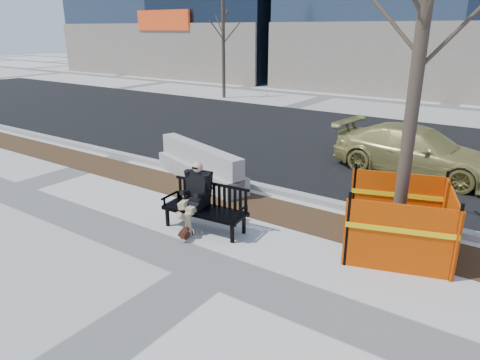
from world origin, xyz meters
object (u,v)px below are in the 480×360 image
Objects in this scene: seated_man at (197,226)px; sedan at (414,174)px; bench at (205,229)px; jersey_barrier_left at (201,181)px; tree_fence at (394,249)px.

sedan is at bearing 59.85° from seated_man.
jersey_barrier_left reaches higher than bench.
sedan is at bearing 61.82° from bench.
seated_man is at bearing -160.51° from tree_fence.
sedan is (-0.81, 4.53, 0.00)m from tree_fence.
seated_man reaches higher than bench.
sedan is at bearing 58.63° from jersey_barrier_left.
tree_fence is at bearing 8.53° from jersey_barrier_left.
sedan is (2.42, 5.78, 0.00)m from bench.
bench is 2.86m from jersey_barrier_left.
seated_man is 3.67m from tree_fence.
seated_man is at bearing 168.53° from bench.
jersey_barrier_left is at bearing 122.51° from seated_man.
jersey_barrier_left is (-5.12, 0.90, 0.00)m from tree_fence.
tree_fence reaches higher than jersey_barrier_left.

